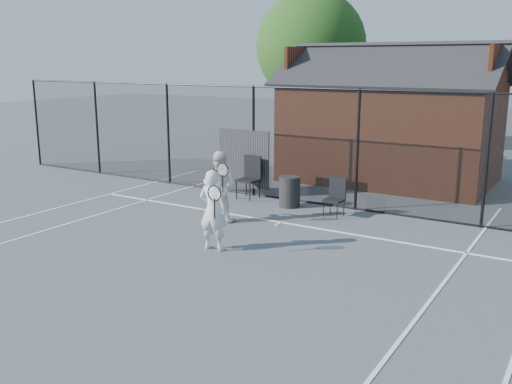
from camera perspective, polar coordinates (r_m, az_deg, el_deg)
The scene contains 10 objects.
ground at distance 10.79m, azimuth -5.25°, elevation -6.84°, with size 80.00×80.00×0.00m, color #4A5155.
court_lines at distance 9.83m, azimuth -9.91°, elevation -8.98°, with size 11.02×18.00×0.01m.
fence at distance 14.75m, azimuth 5.37°, elevation 4.36°, with size 22.04×3.00×3.00m.
clubhouse at distance 18.11m, azimuth 13.34°, elevation 6.19°, with size 6.50×4.36×4.19m.
tree_left at distance 24.07m, azimuth 5.53°, elevation 14.25°, with size 4.48×4.48×6.44m.
player_front at distance 11.14m, azimuth -4.31°, elevation -1.82°, with size 0.74×0.56×1.61m.
player_back at distance 13.18m, azimuth -3.70°, elevation 0.59°, with size 0.95×0.80×1.64m.
chair_left at distance 15.32m, azimuth -0.80°, elevation 1.38°, with size 0.54×0.56×1.12m, color black.
chair_right at distance 13.68m, azimuth 7.81°, elevation -0.63°, with size 0.44×0.45×0.91m, color black.
waste_bin at distance 14.54m, azimuth 3.38°, elevation 0.04°, with size 0.54×0.54×0.78m, color #242424.
Camera 1 is at (6.12, -8.09, 3.66)m, focal length 40.00 mm.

